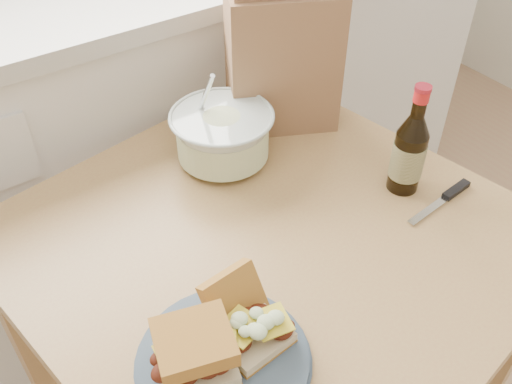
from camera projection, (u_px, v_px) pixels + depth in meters
cabinet_run at (100, 143)px, 1.64m from camera, size 2.50×0.64×0.94m
dining_table at (269, 271)px, 1.11m from camera, size 0.98×0.98×0.71m
plate at (223, 360)px, 0.83m from camera, size 0.25×0.25×0.02m
sandwich_left at (195, 352)px, 0.79m from camera, size 0.13×0.12×0.08m
sandwich_right at (246, 319)px, 0.84m from camera, size 0.11×0.14×0.08m
coleslaw_bowl at (223, 137)px, 1.17m from camera, size 0.21×0.21×0.21m
beer_bottle at (409, 152)px, 1.08m from camera, size 0.06×0.06×0.23m
knife at (449, 195)px, 1.11m from camera, size 0.18×0.03×0.01m
paper_bag at (282, 57)px, 1.22m from camera, size 0.28×0.24×0.30m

